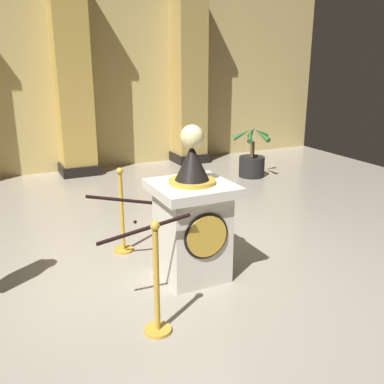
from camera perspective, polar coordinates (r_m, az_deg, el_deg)
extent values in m
plane|color=#9E9384|center=(4.98, -3.03, -10.15)|extent=(12.09, 12.09, 0.00)
cube|color=tan|center=(9.39, -15.85, 14.49)|extent=(12.09, 0.16, 3.89)
cube|color=silver|center=(4.67, 0.00, -5.64)|extent=(0.64, 0.64, 0.95)
cube|color=silver|center=(4.49, 0.00, 0.52)|extent=(0.80, 0.80, 0.10)
cylinder|color=gold|center=(4.35, 1.93, -5.81)|extent=(0.43, 0.03, 0.43)
cylinder|color=black|center=(4.36, 1.86, -5.76)|extent=(0.48, 0.01, 0.48)
cylinder|color=gold|center=(4.47, 0.00, 1.38)|extent=(0.48, 0.48, 0.04)
cone|color=black|center=(4.42, 0.00, 3.90)|extent=(0.35, 0.35, 0.36)
cylinder|color=gold|center=(4.38, 0.00, 6.09)|extent=(0.03, 0.03, 0.06)
sphere|color=beige|center=(4.37, 0.00, 7.24)|extent=(0.24, 0.24, 0.24)
cylinder|color=gold|center=(5.49, -8.90, -7.43)|extent=(0.24, 0.24, 0.03)
cylinder|color=gold|center=(5.31, -9.14, -2.79)|extent=(0.05, 0.05, 0.98)
sphere|color=gold|center=(5.16, -9.41, 2.72)|extent=(0.08, 0.08, 0.08)
cylinder|color=gold|center=(4.00, -4.48, -17.47)|extent=(0.24, 0.24, 0.03)
cylinder|color=gold|center=(3.75, -4.64, -11.72)|extent=(0.05, 0.05, 0.94)
sphere|color=gold|center=(3.54, -4.84, -4.43)|extent=(0.08, 0.08, 0.08)
cylinder|color=black|center=(4.81, -8.45, -1.10)|extent=(0.88, 0.15, 0.22)
cylinder|color=black|center=(4.00, -6.25, -4.83)|extent=(0.88, 0.15, 0.22)
sphere|color=black|center=(4.43, -7.41, -3.89)|extent=(0.04, 0.04, 0.04)
cube|color=black|center=(10.02, -0.42, 4.61)|extent=(0.73, 0.73, 0.20)
cube|color=tan|center=(9.79, -0.44, 14.75)|extent=(0.63, 0.63, 3.73)
cube|color=black|center=(9.27, -14.50, 3.01)|extent=(0.75, 0.75, 0.20)
cube|color=gold|center=(9.02, -15.36, 13.95)|extent=(0.65, 0.65, 3.73)
cylinder|color=black|center=(8.78, 7.78, 3.30)|extent=(0.50, 0.50, 0.40)
cylinder|color=brown|center=(8.70, 7.87, 5.53)|extent=(0.08, 0.08, 0.30)
cone|color=#2D662D|center=(8.79, 8.91, 7.65)|extent=(0.42, 0.18, 0.28)
cone|color=#2D662D|center=(8.84, 7.81, 7.75)|extent=(0.24, 0.38, 0.33)
cone|color=#2D662D|center=(8.62, 6.61, 7.56)|extent=(0.39, 0.28, 0.31)
cone|color=#2D662D|center=(8.45, 7.61, 7.33)|extent=(0.34, 0.37, 0.29)
cone|color=#2D662D|center=(8.53, 9.07, 7.36)|extent=(0.20, 0.41, 0.28)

